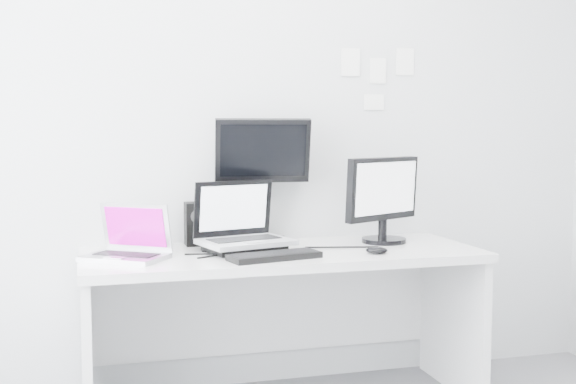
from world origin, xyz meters
name	(u,v)px	position (x,y,z in m)	size (l,w,h in m)	color
back_wall	(264,115)	(0.00, 1.60, 1.35)	(3.60, 3.60, 0.00)	silver
desk	(283,329)	(0.00, 1.25, 0.36)	(1.80, 0.70, 0.73)	silver
macbook	(124,231)	(-0.71, 1.20, 0.85)	(0.33, 0.25, 0.25)	#ACACB1
speaker	(196,224)	(-0.36, 1.51, 0.83)	(0.10, 0.10, 0.21)	black
dell_laptop	(246,216)	(-0.17, 1.27, 0.89)	(0.39, 0.31, 0.33)	#A1A4A8
rear_monitor	(262,179)	(-0.03, 1.51, 1.04)	(0.46, 0.16, 0.62)	black
samsung_monitor	(384,198)	(0.54, 1.35, 0.95)	(0.47, 0.22, 0.43)	black
keyboard	(274,256)	(-0.09, 1.05, 0.74)	(0.40, 0.14, 0.03)	black
mouse	(377,250)	(0.38, 1.05, 0.75)	(0.10, 0.06, 0.03)	black
wall_note_0	(350,62)	(0.45, 1.59, 1.62)	(0.10, 0.00, 0.14)	white
wall_note_1	(378,71)	(0.60, 1.59, 1.58)	(0.09, 0.00, 0.13)	white
wall_note_2	(405,62)	(0.75, 1.59, 1.63)	(0.10, 0.00, 0.14)	white
wall_note_3	(374,102)	(0.58, 1.59, 1.42)	(0.11, 0.00, 0.08)	white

